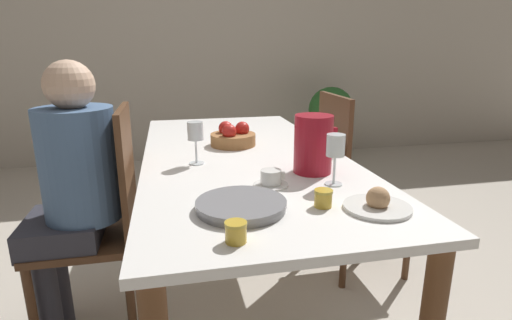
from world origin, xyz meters
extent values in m
plane|color=beige|center=(0.00, 0.00, 0.00)|extent=(20.00, 20.00, 0.00)
cube|color=beige|center=(0.00, 2.74, 1.30)|extent=(10.00, 0.06, 2.60)
cube|color=white|center=(0.00, 0.00, 0.74)|extent=(0.90, 1.94, 0.03)
cylinder|color=brown|center=(-0.39, 0.91, 0.36)|extent=(0.07, 0.07, 0.72)
cylinder|color=brown|center=(0.39, 0.91, 0.36)|extent=(0.07, 0.07, 0.72)
cylinder|color=#51331E|center=(-0.89, -0.27, 0.21)|extent=(0.04, 0.04, 0.43)
cylinder|color=#51331E|center=(-0.89, 0.10, 0.21)|extent=(0.04, 0.04, 0.43)
cylinder|color=#51331E|center=(-0.52, -0.27, 0.21)|extent=(0.04, 0.04, 0.43)
cylinder|color=#51331E|center=(-0.52, 0.10, 0.21)|extent=(0.04, 0.04, 0.43)
cube|color=#51331E|center=(-0.71, -0.08, 0.44)|extent=(0.42, 0.42, 0.03)
cube|color=#51331E|center=(-0.51, -0.08, 0.73)|extent=(0.03, 0.39, 0.54)
cylinder|color=#51331E|center=(0.89, 0.33, 0.21)|extent=(0.04, 0.04, 0.43)
cylinder|color=#51331E|center=(0.89, -0.04, 0.21)|extent=(0.04, 0.04, 0.43)
cylinder|color=#51331E|center=(0.52, 0.33, 0.21)|extent=(0.04, 0.04, 0.43)
cylinder|color=#51331E|center=(0.52, -0.04, 0.21)|extent=(0.04, 0.04, 0.43)
cube|color=#51331E|center=(0.71, 0.14, 0.44)|extent=(0.42, 0.42, 0.03)
cube|color=#51331E|center=(0.51, 0.14, 0.73)|extent=(0.03, 0.39, 0.54)
cylinder|color=#33333D|center=(-0.85, -0.19, 0.23)|extent=(0.09, 0.09, 0.46)
cylinder|color=#33333D|center=(-0.85, -0.03, 0.23)|extent=(0.09, 0.09, 0.46)
cube|color=#33333D|center=(-0.78, -0.11, 0.50)|extent=(0.30, 0.34, 0.11)
cylinder|color=#4C6B93|center=(-0.69, -0.11, 0.78)|extent=(0.30, 0.30, 0.46)
sphere|color=#D6AD8E|center=(-0.69, -0.11, 1.09)|extent=(0.19, 0.19, 0.19)
cylinder|color=#D6AD8E|center=(-0.79, 0.10, 0.89)|extent=(0.25, 0.06, 0.20)
cylinder|color=#A31423|center=(0.22, -0.34, 0.87)|extent=(0.15, 0.15, 0.23)
cube|color=#A31423|center=(0.30, -0.34, 0.88)|extent=(0.02, 0.02, 0.10)
cone|color=#A31423|center=(0.16, -0.34, 0.96)|extent=(0.04, 0.04, 0.04)
cylinder|color=white|center=(-0.22, -0.12, 0.76)|extent=(0.06, 0.06, 0.00)
cylinder|color=white|center=(-0.22, -0.12, 0.81)|extent=(0.01, 0.01, 0.10)
cylinder|color=white|center=(-0.22, -0.12, 0.90)|extent=(0.07, 0.07, 0.08)
cylinder|color=white|center=(0.24, -0.49, 0.76)|extent=(0.06, 0.06, 0.00)
cylinder|color=white|center=(0.24, -0.49, 0.81)|extent=(0.01, 0.01, 0.10)
cylinder|color=white|center=(0.24, -0.49, 0.90)|extent=(0.07, 0.07, 0.08)
cylinder|color=orange|center=(0.24, -0.49, 0.88)|extent=(0.05, 0.05, 0.04)
cylinder|color=white|center=(0.02, -0.46, 0.76)|extent=(0.13, 0.13, 0.01)
cylinder|color=white|center=(0.02, -0.46, 0.79)|extent=(0.07, 0.07, 0.05)
cube|color=white|center=(0.06, -0.46, 0.79)|extent=(0.01, 0.01, 0.03)
cylinder|color=gray|center=(-0.13, -0.65, 0.76)|extent=(0.27, 0.27, 0.02)
cylinder|color=gray|center=(-0.13, -0.65, 0.78)|extent=(0.28, 0.28, 0.01)
cylinder|color=white|center=(0.28, -0.73, 0.76)|extent=(0.21, 0.21, 0.01)
sphere|color=tan|center=(0.28, -0.73, 0.79)|extent=(0.07, 0.07, 0.07)
cylinder|color=gold|center=(0.13, -0.68, 0.78)|extent=(0.06, 0.06, 0.06)
cylinder|color=gold|center=(0.13, -0.68, 0.81)|extent=(0.06, 0.06, 0.01)
cylinder|color=gold|center=(-0.17, -0.85, 0.78)|extent=(0.06, 0.06, 0.06)
cylinder|color=gold|center=(-0.17, -0.85, 0.81)|extent=(0.06, 0.06, 0.01)
cylinder|color=#9E6B3D|center=(-0.02, 0.17, 0.78)|extent=(0.23, 0.23, 0.06)
sphere|color=red|center=(0.03, 0.18, 0.83)|extent=(0.07, 0.07, 0.07)
sphere|color=red|center=(-0.05, 0.21, 0.83)|extent=(0.07, 0.07, 0.07)
sphere|color=red|center=(-0.04, 0.12, 0.83)|extent=(0.07, 0.07, 0.07)
cylinder|color=#4C4742|center=(1.34, 2.15, 0.10)|extent=(0.25, 0.25, 0.21)
cylinder|color=brown|center=(1.34, 2.15, 0.30)|extent=(0.04, 0.04, 0.19)
sphere|color=#2D6B2D|center=(1.34, 2.15, 0.60)|extent=(0.47, 0.47, 0.47)
camera|label=1|loc=(-0.32, -1.76, 1.23)|focal=28.00mm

